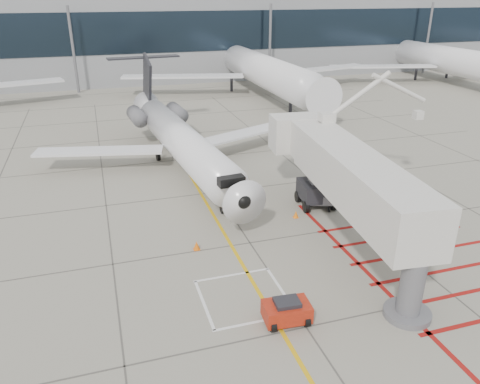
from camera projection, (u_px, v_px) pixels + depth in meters
name	position (u px, v px, depth m)	size (l,w,h in m)	color
ground_plane	(274.00, 279.00, 24.52)	(260.00, 260.00, 0.00)	gray
regional_jet	(189.00, 130.00, 36.16)	(23.97, 30.22, 7.92)	white
jet_bridge	(356.00, 189.00, 26.04)	(8.90, 18.80, 7.52)	silver
pushback_tug	(287.00, 310.00, 21.14)	(2.10, 1.31, 1.23)	#AB2410
baggage_cart	(318.00, 201.00, 32.12)	(1.87, 1.18, 1.18)	#58585D
ground_power_unit	(411.00, 236.00, 27.05)	(2.09, 1.22, 1.66)	silver
cone_nose	(197.00, 245.00, 27.20)	(0.39, 0.39, 0.54)	orange
cone_side	(296.00, 214.00, 31.05)	(0.34, 0.34, 0.48)	orange
terminal_building	(188.00, 31.00, 85.79)	(180.00, 28.00, 14.00)	gray
terminal_glass_band	(206.00, 31.00, 73.09)	(180.00, 0.10, 6.00)	black
bg_aircraft_c	(257.00, 48.00, 66.38)	(38.22, 42.47, 12.74)	silver
bg_aircraft_d	(446.00, 42.00, 75.20)	(37.65, 41.83, 12.55)	silver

